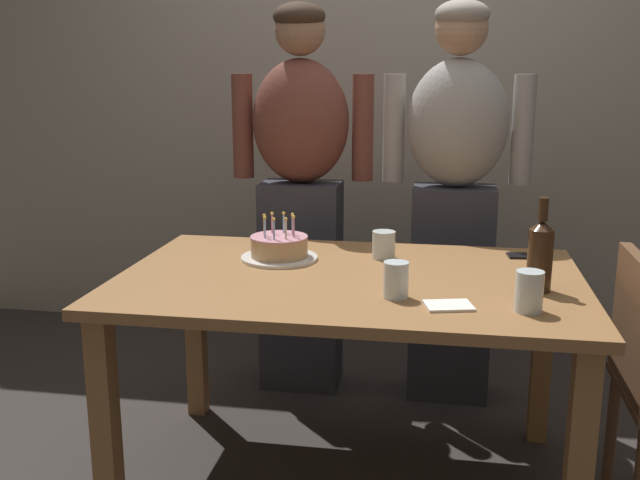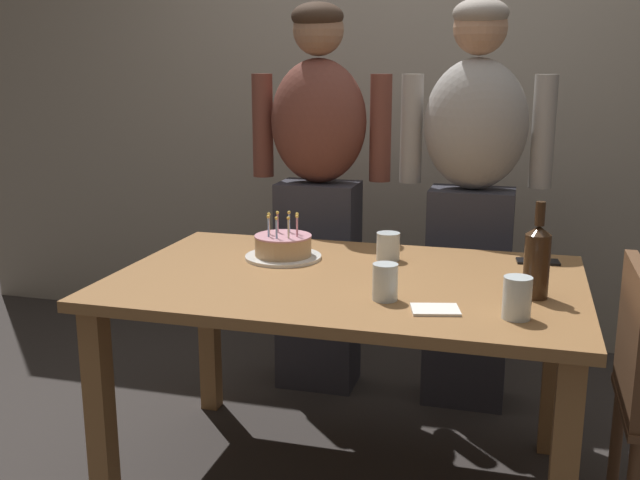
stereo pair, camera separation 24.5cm
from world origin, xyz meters
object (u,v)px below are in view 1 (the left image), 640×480
(water_glass_side, at_px, (396,280))
(cell_phone, at_px, (528,256))
(birthday_cake, at_px, (279,249))
(napkin_stack, at_px, (449,306))
(person_woman_cardigan, at_px, (454,198))
(wine_bottle, at_px, (540,254))
(person_man_bearded, at_px, (301,193))
(water_glass_far, at_px, (384,245))
(water_glass_near, at_px, (529,291))

(water_glass_side, height_order, cell_phone, water_glass_side)
(birthday_cake, relative_size, cell_phone, 1.88)
(water_glass_side, xyz_separation_m, napkin_stack, (0.15, -0.06, -0.05))
(water_glass_side, height_order, person_woman_cardigan, person_woman_cardigan)
(person_woman_cardigan, bearing_deg, napkin_stack, 88.98)
(wine_bottle, bearing_deg, person_man_bearded, 136.95)
(person_man_bearded, bearing_deg, wine_bottle, 136.95)
(water_glass_far, bearing_deg, person_woman_cardigan, 64.90)
(water_glass_near, xyz_separation_m, water_glass_far, (-0.45, 0.52, -0.01))
(napkin_stack, relative_size, person_woman_cardigan, 0.08)
(water_glass_side, xyz_separation_m, wine_bottle, (0.42, 0.14, 0.06))
(water_glass_near, xyz_separation_m, napkin_stack, (-0.22, 0.00, -0.05))
(birthday_cake, xyz_separation_m, wine_bottle, (0.86, -0.23, 0.08))
(water_glass_side, xyz_separation_m, person_woman_cardigan, (0.17, 0.98, 0.08))
(napkin_stack, bearing_deg, birthday_cake, 143.66)
(water_glass_side, relative_size, person_woman_cardigan, 0.07)
(water_glass_near, bearing_deg, water_glass_side, 170.07)
(cell_phone, bearing_deg, water_glass_side, -134.50)
(water_glass_near, relative_size, water_glass_far, 1.19)
(water_glass_side, height_order, person_man_bearded, person_man_bearded)
(birthday_cake, xyz_separation_m, water_glass_near, (0.81, -0.44, 0.02))
(water_glass_side, bearing_deg, cell_phone, 51.94)
(person_man_bearded, bearing_deg, person_woman_cardigan, -180.00)
(water_glass_side, xyz_separation_m, cell_phone, (0.44, 0.56, -0.05))
(water_glass_near, bearing_deg, water_glass_far, 130.79)
(cell_phone, relative_size, person_woman_cardigan, 0.09)
(cell_phone, bearing_deg, person_woman_cardigan, 115.26)
(person_woman_cardigan, bearing_deg, birthday_cake, 44.99)
(cell_phone, bearing_deg, birthday_cake, -174.50)
(birthday_cake, relative_size, water_glass_near, 2.33)
(napkin_stack, bearing_deg, person_woman_cardigan, 88.98)
(napkin_stack, bearing_deg, water_glass_side, 158.00)
(person_man_bearded, relative_size, person_woman_cardigan, 1.00)
(water_glass_far, height_order, water_glass_side, water_glass_side)
(wine_bottle, xyz_separation_m, napkin_stack, (-0.27, -0.20, -0.11))
(wine_bottle, relative_size, person_man_bearded, 0.17)
(birthday_cake, bearing_deg, napkin_stack, -36.34)
(wine_bottle, distance_m, napkin_stack, 0.35)
(water_glass_side, distance_m, napkin_stack, 0.17)
(water_glass_near, relative_size, person_man_bearded, 0.07)
(napkin_stack, xyz_separation_m, person_woman_cardigan, (0.02, 1.04, 0.13))
(water_glass_near, height_order, wine_bottle, wine_bottle)
(water_glass_near, xyz_separation_m, wine_bottle, (0.05, 0.21, 0.06))
(napkin_stack, bearing_deg, cell_phone, 65.59)
(water_glass_far, height_order, person_man_bearded, person_man_bearded)
(birthday_cake, height_order, water_glass_near, birthday_cake)
(water_glass_near, distance_m, water_glass_far, 0.68)
(water_glass_far, relative_size, cell_phone, 0.68)
(birthday_cake, bearing_deg, wine_bottle, -15.05)
(water_glass_far, xyz_separation_m, water_glass_side, (0.07, -0.45, 0.01))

